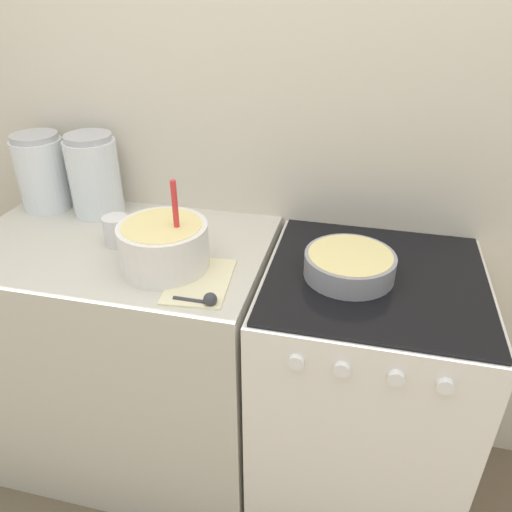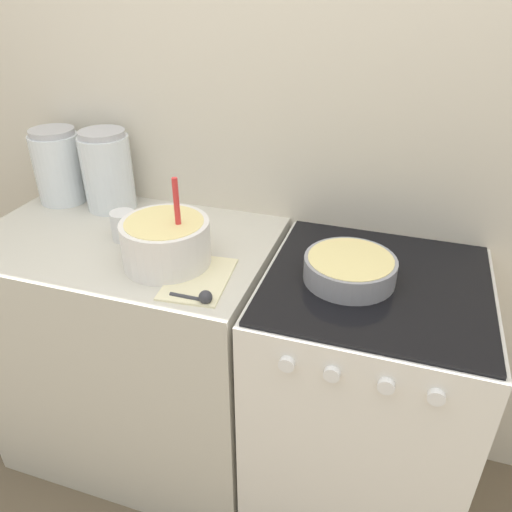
{
  "view_description": "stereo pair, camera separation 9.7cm",
  "coord_description": "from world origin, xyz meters",
  "px_view_note": "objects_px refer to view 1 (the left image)",
  "views": [
    {
      "loc": [
        0.27,
        -0.92,
        1.68
      ],
      "look_at": [
        -0.01,
        0.25,
        0.98
      ],
      "focal_mm": 35.0,
      "sensor_mm": 36.0,
      "label": 1
    },
    {
      "loc": [
        0.36,
        -0.89,
        1.68
      ],
      "look_at": [
        -0.01,
        0.25,
        0.98
      ],
      "focal_mm": 35.0,
      "sensor_mm": 36.0,
      "label": 2
    }
  ],
  "objects_px": {
    "stove": "(359,395)",
    "mixing_bowl": "(164,244)",
    "storage_jar_left": "(43,177)",
    "storage_jar_middle": "(95,180)",
    "baking_pan": "(350,264)",
    "tin_can": "(117,231)"
  },
  "relations": [
    {
      "from": "storage_jar_middle",
      "to": "tin_can",
      "type": "height_order",
      "value": "storage_jar_middle"
    },
    {
      "from": "stove",
      "to": "tin_can",
      "type": "relative_size",
      "value": 10.07
    },
    {
      "from": "stove",
      "to": "storage_jar_middle",
      "type": "distance_m",
      "value": 1.14
    },
    {
      "from": "storage_jar_left",
      "to": "storage_jar_middle",
      "type": "height_order",
      "value": "storage_jar_middle"
    },
    {
      "from": "baking_pan",
      "to": "tin_can",
      "type": "height_order",
      "value": "tin_can"
    },
    {
      "from": "baking_pan",
      "to": "tin_can",
      "type": "bearing_deg",
      "value": 178.44
    },
    {
      "from": "baking_pan",
      "to": "storage_jar_middle",
      "type": "distance_m",
      "value": 0.91
    },
    {
      "from": "baking_pan",
      "to": "storage_jar_left",
      "type": "height_order",
      "value": "storage_jar_left"
    },
    {
      "from": "stove",
      "to": "storage_jar_left",
      "type": "xyz_separation_m",
      "value": [
        -1.16,
        0.2,
        0.58
      ]
    },
    {
      "from": "storage_jar_left",
      "to": "storage_jar_middle",
      "type": "relative_size",
      "value": 0.96
    },
    {
      "from": "baking_pan",
      "to": "mixing_bowl",
      "type": "bearing_deg",
      "value": -171.68
    },
    {
      "from": "storage_jar_middle",
      "to": "tin_can",
      "type": "relative_size",
      "value": 3.0
    },
    {
      "from": "stove",
      "to": "mixing_bowl",
      "type": "height_order",
      "value": "mixing_bowl"
    },
    {
      "from": "tin_can",
      "to": "baking_pan",
      "type": "bearing_deg",
      "value": -1.56
    },
    {
      "from": "mixing_bowl",
      "to": "storage_jar_middle",
      "type": "bearing_deg",
      "value": 141.23
    },
    {
      "from": "storage_jar_left",
      "to": "tin_can",
      "type": "relative_size",
      "value": 2.86
    },
    {
      "from": "storage_jar_left",
      "to": "storage_jar_middle",
      "type": "bearing_deg",
      "value": 0.0
    },
    {
      "from": "stove",
      "to": "baking_pan",
      "type": "relative_size",
      "value": 3.69
    },
    {
      "from": "stove",
      "to": "tin_can",
      "type": "xyz_separation_m",
      "value": [
        -0.79,
        0.0,
        0.51
      ]
    },
    {
      "from": "mixing_bowl",
      "to": "baking_pan",
      "type": "xyz_separation_m",
      "value": [
        0.51,
        0.08,
        -0.04
      ]
    },
    {
      "from": "storage_jar_left",
      "to": "storage_jar_middle",
      "type": "distance_m",
      "value": 0.2
    },
    {
      "from": "stove",
      "to": "storage_jar_left",
      "type": "bearing_deg",
      "value": 170.18
    }
  ]
}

